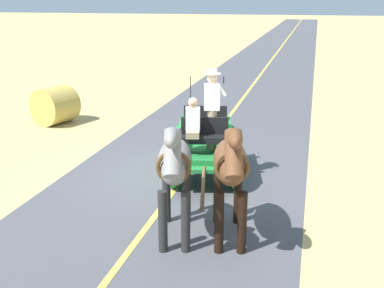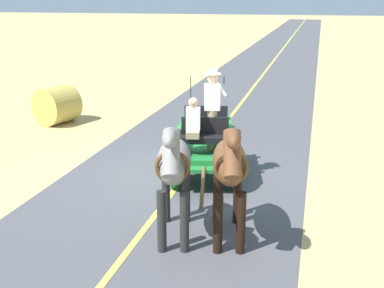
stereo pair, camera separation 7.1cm
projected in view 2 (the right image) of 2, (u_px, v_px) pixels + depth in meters
ground_plane at (186, 176)px, 11.18m from camera, size 200.00×200.00×0.00m
road_surface at (186, 175)px, 11.18m from camera, size 5.45×160.00×0.01m
road_centre_stripe at (186, 175)px, 11.18m from camera, size 0.12×160.00×0.00m
horse_drawn_carriage at (205, 142)px, 10.93m from camera, size 1.88×4.51×2.50m
horse_near_side at (230, 166)px, 7.87m from camera, size 0.88×2.15×2.21m
horse_off_side at (174, 165)px, 7.91m from camera, size 0.92×2.14×2.21m
hay_bale at (57, 105)px, 15.62m from camera, size 1.48×1.42×1.20m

